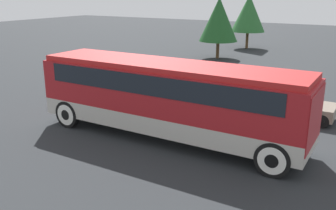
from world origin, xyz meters
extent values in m
plane|color=#26282B|center=(0.00, 0.00, 0.00)|extent=(120.00, 120.00, 0.00)
cube|color=#B7B2A8|center=(0.00, 0.00, 0.87)|extent=(11.16, 2.58, 0.72)
cube|color=maroon|center=(0.00, 0.00, 2.06)|extent=(11.16, 2.58, 1.67)
cube|color=black|center=(0.00, 0.00, 2.47)|extent=(9.82, 2.62, 0.75)
cube|color=#B21E1E|center=(0.00, 0.00, 3.01)|extent=(10.94, 2.37, 0.22)
cube|color=maroon|center=(5.43, 0.00, 1.82)|extent=(0.36, 2.47, 1.91)
cylinder|color=black|center=(4.62, -1.18, 0.60)|extent=(1.20, 0.28, 1.20)
cylinder|color=silver|center=(4.62, -1.18, 0.60)|extent=(0.93, 0.30, 0.93)
cylinder|color=black|center=(4.62, -1.18, 0.60)|extent=(0.45, 0.32, 0.45)
cylinder|color=black|center=(4.62, 1.18, 0.60)|extent=(1.20, 0.28, 1.20)
cylinder|color=silver|center=(4.62, 1.18, 0.60)|extent=(0.93, 0.30, 0.93)
cylinder|color=black|center=(4.62, 1.18, 0.60)|extent=(0.45, 0.32, 0.45)
cylinder|color=black|center=(-4.44, -1.18, 0.60)|extent=(1.20, 0.28, 1.20)
cylinder|color=silver|center=(-4.44, -1.18, 0.60)|extent=(0.93, 0.30, 0.93)
cylinder|color=black|center=(-4.44, -1.18, 0.60)|extent=(0.45, 0.32, 0.45)
cylinder|color=black|center=(-4.44, 1.18, 0.60)|extent=(1.20, 0.28, 1.20)
cylinder|color=silver|center=(-4.44, 1.18, 0.60)|extent=(0.93, 0.30, 0.93)
cylinder|color=black|center=(-4.44, 1.18, 0.60)|extent=(0.45, 0.32, 0.45)
cube|color=#7A6B5B|center=(3.56, 5.26, 0.50)|extent=(4.20, 1.72, 0.55)
cube|color=black|center=(3.39, 5.26, 1.05)|extent=(2.18, 1.55, 0.55)
cylinder|color=black|center=(5.24, 4.49, 0.30)|extent=(0.60, 0.22, 0.60)
cylinder|color=black|center=(5.24, 4.49, 0.30)|extent=(0.23, 0.26, 0.23)
cylinder|color=black|center=(5.24, 6.03, 0.30)|extent=(0.60, 0.22, 0.60)
cylinder|color=black|center=(5.24, 6.03, 0.30)|extent=(0.23, 0.26, 0.23)
cylinder|color=black|center=(1.88, 4.49, 0.30)|extent=(0.60, 0.22, 0.60)
cylinder|color=black|center=(1.88, 4.49, 0.30)|extent=(0.23, 0.26, 0.23)
cylinder|color=black|center=(1.88, 6.03, 0.30)|extent=(0.60, 0.22, 0.60)
cylinder|color=black|center=(1.88, 6.03, 0.30)|extent=(0.23, 0.26, 0.23)
cube|color=maroon|center=(-5.83, 6.85, 0.52)|extent=(4.64, 1.81, 0.59)
cube|color=black|center=(-6.02, 6.85, 1.09)|extent=(2.41, 1.63, 0.53)
cylinder|color=black|center=(-3.93, 6.04, 0.30)|extent=(0.61, 0.22, 0.61)
cylinder|color=black|center=(-3.93, 6.04, 0.30)|extent=(0.23, 0.26, 0.23)
cylinder|color=black|center=(-3.93, 7.67, 0.30)|extent=(0.61, 0.22, 0.61)
cylinder|color=black|center=(-3.93, 7.67, 0.30)|extent=(0.23, 0.26, 0.23)
cylinder|color=black|center=(-7.73, 6.04, 0.30)|extent=(0.61, 0.22, 0.61)
cylinder|color=black|center=(-7.73, 6.04, 0.30)|extent=(0.23, 0.26, 0.23)
cylinder|color=black|center=(-7.73, 7.67, 0.30)|extent=(0.61, 0.22, 0.61)
cylinder|color=black|center=(-7.73, 7.67, 0.30)|extent=(0.23, 0.26, 0.23)
cylinder|color=brown|center=(-5.76, 25.91, 0.87)|extent=(0.28, 0.28, 1.74)
cone|color=#28602D|center=(-5.76, 25.91, 3.60)|extent=(3.47, 3.47, 3.74)
cylinder|color=brown|center=(-5.95, 18.68, 0.77)|extent=(0.28, 0.28, 1.53)
cone|color=#1E5123|center=(-5.95, 18.68, 3.42)|extent=(3.38, 3.38, 3.77)
camera|label=1|loc=(7.35, -12.34, 5.78)|focal=40.00mm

